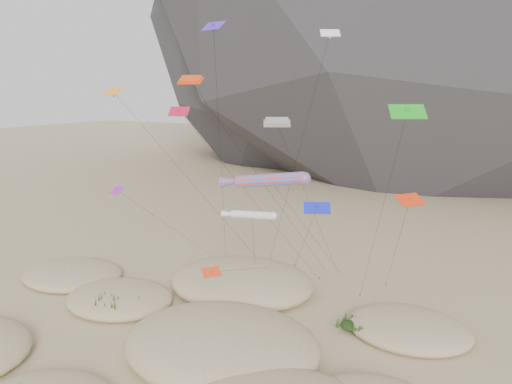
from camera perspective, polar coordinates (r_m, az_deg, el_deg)
ground at (r=42.83m, az=-10.45°, el=-19.21°), size 500.00×500.00×0.00m
dunes at (r=46.56m, az=-7.26°, el=-15.42°), size 49.59×37.14×4.05m
dune_grass at (r=44.90m, az=-9.40°, el=-16.38°), size 43.88×29.07×1.58m
kite_stakes at (r=60.83m, az=4.15°, el=-9.32°), size 21.39×5.40×0.30m
rainbow_tube_kite at (r=46.29m, az=1.22°, el=1.38°), size 8.66×16.28×14.58m
white_tube_kite at (r=47.69m, az=-0.71°, el=-2.62°), size 6.55×8.50×10.70m
orange_parafoil at (r=49.04m, az=-7.23°, el=12.22°), size 9.59×16.51×23.21m
multi_parafoil at (r=45.18m, az=2.52°, el=7.69°), size 2.59×15.91×19.43m
delta_kites at (r=43.81m, az=0.22°, el=5.77°), size 33.08×22.10×27.62m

